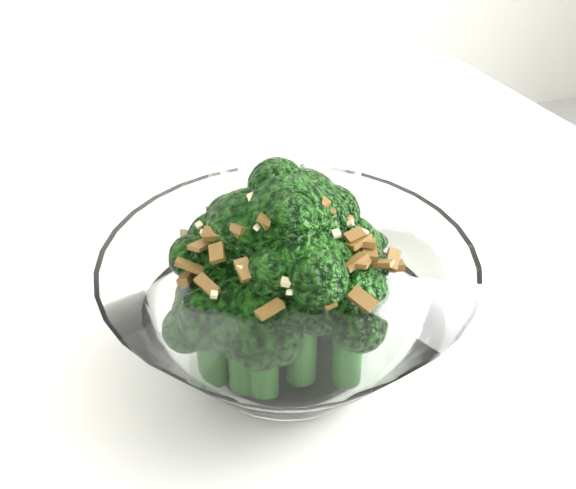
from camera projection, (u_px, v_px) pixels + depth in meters
name	position (u px, v px, depth m)	size (l,w,h in m)	color
broccoli_dish	(286.00, 299.00, 0.47)	(0.22, 0.22, 0.14)	white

